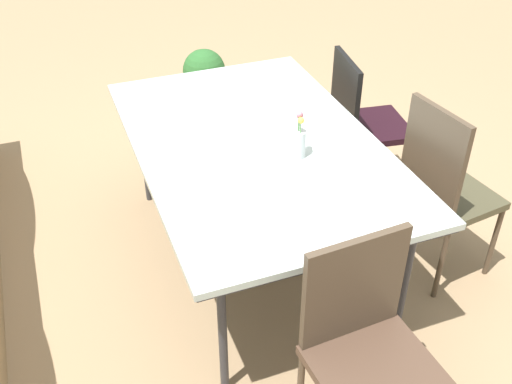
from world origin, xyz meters
name	(u,v)px	position (x,y,z in m)	size (l,w,h in m)	color
ground_plane	(245,254)	(0.00, 0.00, 0.00)	(12.00, 12.00, 0.00)	#9E7F5B
dining_table	(256,149)	(-0.05, -0.05, 0.71)	(1.80, 1.15, 0.75)	silver
chair_near_right	(362,118)	(0.37, -0.89, 0.51)	(0.48, 0.48, 0.90)	black
chair_end_left	(368,345)	(-1.21, -0.05, 0.55)	(0.47, 0.47, 0.96)	brown
chair_near_left	(443,185)	(-0.46, -0.89, 0.56)	(0.45, 0.45, 1.01)	#47432D
flower_vase	(298,140)	(-0.23, -0.19, 0.84)	(0.07, 0.07, 0.24)	silver
potted_plant	(205,80)	(1.74, -0.30, 0.26)	(0.33, 0.33, 0.50)	#9E6047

